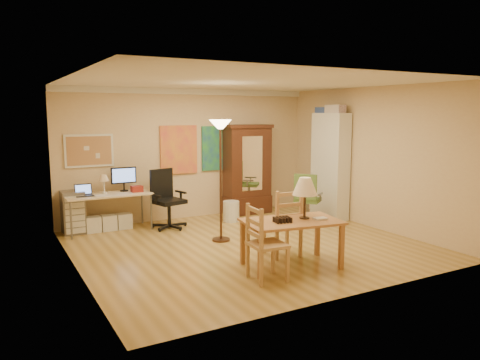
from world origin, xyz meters
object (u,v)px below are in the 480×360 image
office_chair_black (168,212)px  computer_desk (110,208)px  office_chair_green (307,210)px  dining_table (297,211)px  bookshelf (330,166)px  armoire (247,175)px

office_chair_black → computer_desk: bearing=161.2°
office_chair_green → dining_table: bearing=-130.4°
dining_table → office_chair_black: (-0.84, 3.04, -0.51)m
dining_table → computer_desk: dining_table is taller
office_chair_black → bookshelf: bearing=-13.6°
computer_desk → armoire: bearing=1.6°
computer_desk → bookshelf: 4.53m
office_chair_green → bookshelf: size_ratio=0.46×
dining_table → office_chair_black: bearing=105.4°
bookshelf → dining_table: bearing=-137.7°
office_chair_black → office_chair_green: size_ratio=1.11×
dining_table → office_chair_green: size_ratio=1.45×
computer_desk → bookshelf: bookshelf is taller
office_chair_green → bookshelf: bearing=15.9°
dining_table → bookshelf: (2.47, 2.24, 0.28)m
armoire → office_chair_green: bearing=-68.5°
computer_desk → bookshelf: size_ratio=0.70×
office_chair_green → armoire: (-0.57, 1.44, 0.58)m
office_chair_black → bookshelf: bookshelf is taller
computer_desk → office_chair_black: size_ratio=1.37×
office_chair_green → armoire: bearing=111.5°
office_chair_black → armoire: bearing=12.2°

